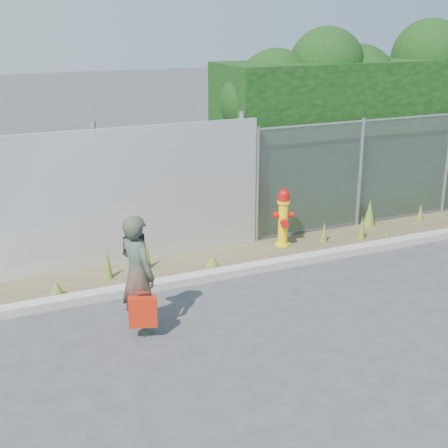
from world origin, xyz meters
name	(u,v)px	position (x,y,z in m)	size (l,w,h in m)	color
ground	(289,325)	(0.00, 0.00, 0.00)	(80.00, 80.00, 0.00)	#3A393C
curb	(231,272)	(0.00, 1.80, 0.06)	(16.00, 0.22, 0.12)	#9B978C
weed_strip	(206,256)	(-0.14, 2.47, 0.11)	(16.00, 1.32, 0.52)	#4E422C
chainlink_fence	(405,168)	(4.25, 3.00, 1.03)	(6.50, 0.07, 2.05)	gray
hedge	(387,109)	(4.52, 4.01, 2.01)	(7.42, 2.01, 3.78)	black
fire_hydrant	(283,219)	(1.36, 2.59, 0.51)	(0.35, 0.31, 1.05)	yellow
woman	(137,275)	(-1.80, 0.67, 0.77)	(0.56, 0.37, 1.54)	#10694C
red_tote_bag	(143,312)	(-1.82, 0.44, 0.37)	(0.35, 0.13, 0.46)	#B2230A
black_shoulder_bag	(134,243)	(-1.79, 0.83, 1.13)	(0.26, 0.11, 0.19)	black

